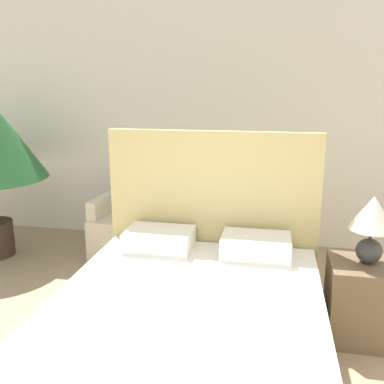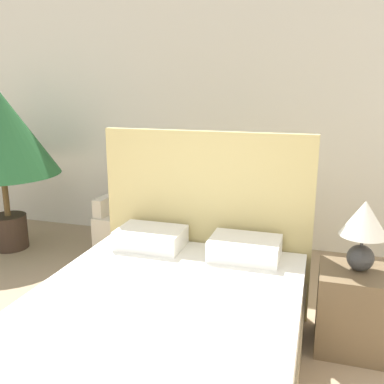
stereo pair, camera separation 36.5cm
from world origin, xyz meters
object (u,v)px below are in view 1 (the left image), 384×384
(bed, at_px, (187,335))
(armchair_near_window_left, at_px, (130,228))
(armchair_near_window_right, at_px, (226,234))
(nightstand, at_px, (367,302))
(table_lamp, at_px, (372,221))

(bed, relative_size, armchair_near_window_left, 2.33)
(armchair_near_window_left, xyz_separation_m, armchair_near_window_right, (0.97, 0.00, 0.00))
(nightstand, bearing_deg, bed, -148.81)
(armchair_near_window_left, bearing_deg, armchair_near_window_right, 4.00)
(bed, bearing_deg, armchair_near_window_left, 118.21)
(armchair_near_window_right, relative_size, nightstand, 1.62)
(armchair_near_window_left, distance_m, nightstand, 2.34)
(armchair_near_window_right, bearing_deg, bed, -93.69)
(nightstand, distance_m, table_lamp, 0.57)
(armchair_near_window_left, distance_m, table_lamp, 2.38)
(armchair_near_window_right, xyz_separation_m, table_lamp, (1.07, -1.10, 0.56))
(nightstand, bearing_deg, armchair_near_window_right, 134.06)
(bed, xyz_separation_m, nightstand, (1.10, 0.67, -0.03))
(table_lamp, bearing_deg, bed, -147.56)
(armchair_near_window_left, relative_size, table_lamp, 1.92)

